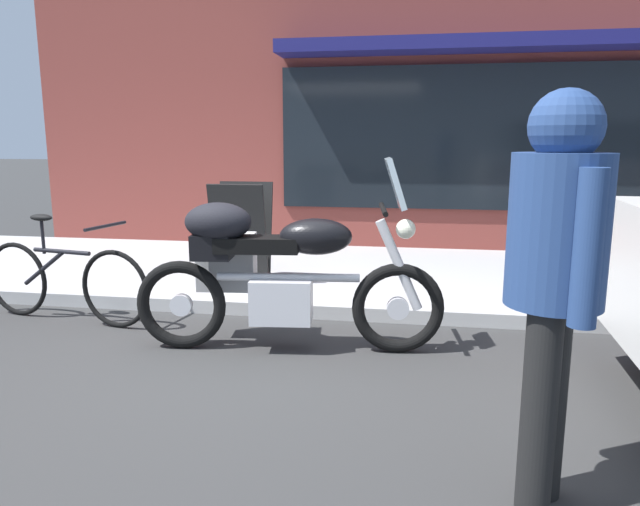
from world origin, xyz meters
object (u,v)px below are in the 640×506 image
at_px(pedestrian_walking, 556,255).
at_px(sandwich_board_sign, 242,233).
at_px(parked_bicycle, 63,280).
at_px(touring_motorcycle, 271,268).

height_order(pedestrian_walking, sandwich_board_sign, pedestrian_walking).
height_order(parked_bicycle, sandwich_board_sign, sandwich_board_sign).
xyz_separation_m(touring_motorcycle, parked_bicycle, (-1.91, 0.36, -0.25)).
relative_size(touring_motorcycle, pedestrian_walking, 1.31).
relative_size(touring_motorcycle, sandwich_board_sign, 2.27).
distance_m(touring_motorcycle, parked_bicycle, 1.96).
distance_m(touring_motorcycle, pedestrian_walking, 2.36).
distance_m(touring_motorcycle, sandwich_board_sign, 1.65).
height_order(touring_motorcycle, sandwich_board_sign, touring_motorcycle).
bearing_deg(parked_bicycle, pedestrian_walking, -30.33).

